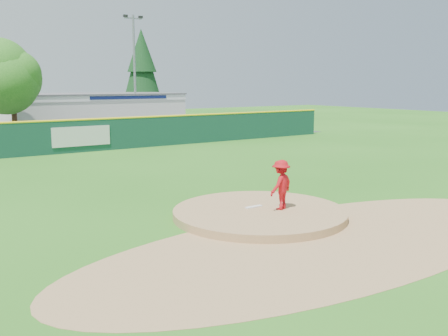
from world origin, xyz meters
TOP-DOWN VIEW (x-y plane):
  - ground at (0.00, 0.00)m, footprint 120.00×120.00m
  - pitchers_mound at (0.00, 0.00)m, footprint 5.50×5.50m
  - pitching_rubber at (0.00, 0.30)m, footprint 0.60×0.15m
  - infield_dirt_arc at (0.00, -3.00)m, footprint 15.40×15.40m
  - parking_lot at (0.00, 27.00)m, footprint 44.00×16.00m
  - pitcher at (0.57, -0.35)m, footprint 1.15×0.87m
  - van at (4.11, 22.14)m, footprint 5.17×2.73m
  - pool_building_grp at (6.00, 31.99)m, footprint 15.20×8.20m
  - outfield_fence at (0.00, 18.00)m, footprint 40.00×0.14m
  - deciduous_tree at (-2.00, 25.00)m, footprint 5.60×5.60m
  - conifer_tree at (13.00, 36.00)m, footprint 4.40×4.40m
  - light_pole_right at (9.00, 29.00)m, footprint 1.75×0.25m

SIDE VIEW (x-z plane):
  - ground at x=0.00m, z-range 0.00..0.00m
  - pitchers_mound at x=0.00m, z-range -0.25..0.25m
  - infield_dirt_arc at x=0.00m, z-range 0.00..0.01m
  - parking_lot at x=0.00m, z-range 0.00..0.02m
  - pitching_rubber at x=0.00m, z-range 0.25..0.29m
  - van at x=4.11m, z-range 0.02..1.40m
  - pitcher at x=0.57m, z-range 0.25..1.83m
  - outfield_fence at x=0.00m, z-range 0.05..2.12m
  - pool_building_grp at x=6.00m, z-range 0.01..3.32m
  - deciduous_tree at x=-2.00m, z-range 0.87..8.23m
  - conifer_tree at x=13.00m, z-range 0.79..10.29m
  - light_pole_right at x=9.00m, z-range 0.54..10.54m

